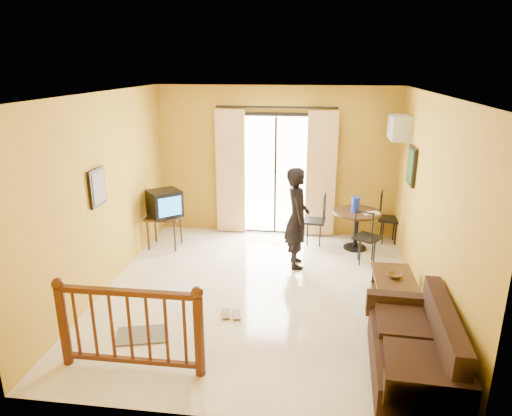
# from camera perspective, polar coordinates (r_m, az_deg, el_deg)

# --- Properties ---
(ground) EXTENTS (5.00, 5.00, 0.00)m
(ground) POSITION_cam_1_polar(r_m,az_deg,el_deg) (6.73, 0.44, -10.44)
(ground) COLOR beige
(ground) RESTS_ON ground
(room_shell) EXTENTS (5.00, 5.00, 5.00)m
(room_shell) POSITION_cam_1_polar(r_m,az_deg,el_deg) (6.12, 0.47, 3.77)
(room_shell) COLOR white
(room_shell) RESTS_ON ground
(balcony_door) EXTENTS (2.25, 0.14, 2.46)m
(balcony_door) POSITION_cam_1_polar(r_m,az_deg,el_deg) (8.59, 2.44, 4.28)
(balcony_door) COLOR black
(balcony_door) RESTS_ON ground
(tv_table) EXTENTS (0.58, 0.49, 0.59)m
(tv_table) POSITION_cam_1_polar(r_m,az_deg,el_deg) (8.29, -11.42, -1.47)
(tv_table) COLOR black
(tv_table) RESTS_ON ground
(television) EXTENTS (0.70, 0.69, 0.47)m
(television) POSITION_cam_1_polar(r_m,az_deg,el_deg) (8.18, -11.34, 0.58)
(television) COLOR black
(television) RESTS_ON tv_table
(picture_left) EXTENTS (0.05, 0.42, 0.52)m
(picture_left) POSITION_cam_1_polar(r_m,az_deg,el_deg) (6.61, -19.21, 2.45)
(picture_left) COLOR black
(picture_left) RESTS_ON room_shell
(dining_table) EXTENTS (0.83, 0.83, 0.70)m
(dining_table) POSITION_cam_1_polar(r_m,az_deg,el_deg) (8.22, 12.48, -1.41)
(dining_table) COLOR black
(dining_table) RESTS_ON ground
(water_jug) EXTENTS (0.14, 0.14, 0.27)m
(water_jug) POSITION_cam_1_polar(r_m,az_deg,el_deg) (8.10, 12.35, 0.42)
(water_jug) COLOR #142CC3
(water_jug) RESTS_ON dining_table
(serving_tray) EXTENTS (0.31, 0.24, 0.02)m
(serving_tray) POSITION_cam_1_polar(r_m,az_deg,el_deg) (8.10, 14.21, -0.64)
(serving_tray) COLOR beige
(serving_tray) RESTS_ON dining_table
(dining_chairs) EXTENTS (1.82, 1.51, 0.95)m
(dining_chairs) POSITION_cam_1_polar(r_m,az_deg,el_deg) (8.37, 12.28, -5.05)
(dining_chairs) COLOR black
(dining_chairs) RESTS_ON ground
(air_conditioner) EXTENTS (0.31, 0.60, 0.40)m
(air_conditioner) POSITION_cam_1_polar(r_m,az_deg,el_deg) (8.03, 17.46, 9.55)
(air_conditioner) COLOR silver
(air_conditioner) RESTS_ON room_shell
(botanical_print) EXTENTS (0.05, 0.50, 0.60)m
(botanical_print) POSITION_cam_1_polar(r_m,az_deg,el_deg) (7.51, 18.85, 5.01)
(botanical_print) COLOR black
(botanical_print) RESTS_ON room_shell
(coffee_table) EXTENTS (0.53, 0.96, 0.43)m
(coffee_table) POSITION_cam_1_polar(r_m,az_deg,el_deg) (6.52, 16.85, -9.44)
(coffee_table) COLOR black
(coffee_table) RESTS_ON ground
(bowl) EXTENTS (0.23, 0.23, 0.06)m
(bowl) POSITION_cam_1_polar(r_m,az_deg,el_deg) (6.45, 16.98, -8.09)
(bowl) COLOR brown
(bowl) RESTS_ON coffee_table
(sofa) EXTENTS (0.87, 1.73, 0.81)m
(sofa) POSITION_cam_1_polar(r_m,az_deg,el_deg) (5.25, 19.43, -16.59)
(sofa) COLOR black
(sofa) RESTS_ON ground
(standing_person) EXTENTS (0.49, 0.66, 1.64)m
(standing_person) POSITION_cam_1_polar(r_m,az_deg,el_deg) (7.29, 5.15, -1.24)
(standing_person) COLOR black
(standing_person) RESTS_ON ground
(stair_balustrade) EXTENTS (1.63, 0.13, 1.04)m
(stair_balustrade) POSITION_cam_1_polar(r_m,az_deg,el_deg) (5.13, -15.55, -13.66)
(stair_balustrade) COLOR #471E0F
(stair_balustrade) RESTS_ON ground
(doormat) EXTENTS (0.68, 0.54, 0.02)m
(doormat) POSITION_cam_1_polar(r_m,az_deg,el_deg) (5.93, -14.12, -15.14)
(doormat) COLOR #61584E
(doormat) RESTS_ON ground
(sandals) EXTENTS (0.29, 0.27, 0.03)m
(sandals) POSITION_cam_1_polar(r_m,az_deg,el_deg) (6.17, -3.11, -13.15)
(sandals) COLOR brown
(sandals) RESTS_ON ground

